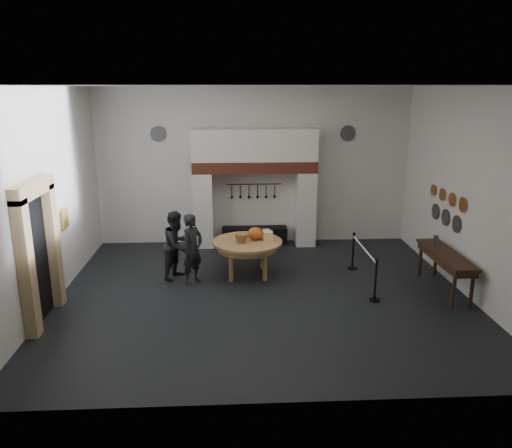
{
  "coord_description": "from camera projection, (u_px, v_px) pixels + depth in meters",
  "views": [
    {
      "loc": [
        -0.71,
        -10.33,
        4.48
      ],
      "look_at": [
        -0.1,
        1.01,
        1.35
      ],
      "focal_mm": 35.0,
      "sensor_mm": 36.0,
      "label": 1
    }
  ],
  "objects": [
    {
      "name": "chimney_hood",
      "position": [
        255.0,
        145.0,
        13.91
      ],
      "size": [
        3.5,
        0.7,
        0.9
      ],
      "primitive_type": "cube",
      "color": "silver",
      "rests_on": "hearth_brick_band"
    },
    {
      "name": "barrier_rope",
      "position": [
        364.0,
        249.0,
        11.55
      ],
      "size": [
        0.04,
        2.0,
        0.04
      ],
      "primitive_type": "cylinder",
      "rotation": [
        1.57,
        0.0,
        0.0
      ],
      "color": "white",
      "rests_on": "barrier_post_near"
    },
    {
      "name": "pewter_plate_back_right",
      "position": [
        348.0,
        133.0,
        14.27
      ],
      "size": [
        0.44,
        0.03,
        0.44
      ],
      "primitive_type": "cylinder",
      "rotation": [
        1.57,
        0.0,
        0.0
      ],
      "color": "#4C4C51",
      "rests_on": "wall_back"
    },
    {
      "name": "wall_back",
      "position": [
        254.0,
        167.0,
        14.42
      ],
      "size": [
        9.0,
        0.02,
        4.5
      ],
      "primitive_type": "cube",
      "color": "silver",
      "rests_on": "floor"
    },
    {
      "name": "door_recess",
      "position": [
        36.0,
        260.0,
        9.64
      ],
      "size": [
        0.04,
        1.1,
        2.5
      ],
      "primitive_type": "cube",
      "color": "black",
      "rests_on": "floor"
    },
    {
      "name": "wall_plaque",
      "position": [
        65.0,
        219.0,
        11.28
      ],
      "size": [
        0.05,
        0.34,
        0.44
      ],
      "primitive_type": "cube",
      "color": "gold",
      "rests_on": "wall_left"
    },
    {
      "name": "floor",
      "position": [
        263.0,
        294.0,
        11.17
      ],
      "size": [
        9.0,
        8.0,
        0.02
      ],
      "primitive_type": "cube",
      "color": "black",
      "rests_on": "ground"
    },
    {
      "name": "bread_loaf",
      "position": [
        243.0,
        234.0,
        12.4
      ],
      "size": [
        0.31,
        0.18,
        0.13
      ],
      "primitive_type": "ellipsoid",
      "color": "#A9723C",
      "rests_on": "work_table"
    },
    {
      "name": "door_jamb_far",
      "position": [
        53.0,
        246.0,
        10.31
      ],
      "size": [
        0.22,
        0.3,
        2.6
      ],
      "primitive_type": "cube",
      "color": "tan",
      "rests_on": "floor"
    },
    {
      "name": "pewter_plate_left",
      "position": [
        456.0,
        224.0,
        11.4
      ],
      "size": [
        0.03,
        0.4,
        0.4
      ],
      "primitive_type": "cylinder",
      "rotation": [
        0.0,
        1.57,
        0.0
      ],
      "color": "#4C4C51",
      "rests_on": "wall_right"
    },
    {
      "name": "copper_pan_c",
      "position": [
        442.0,
        194.0,
        12.13
      ],
      "size": [
        0.03,
        0.3,
        0.3
      ],
      "primitive_type": "cylinder",
      "rotation": [
        0.0,
        1.57,
        0.0
      ],
      "color": "#C6662D",
      "rests_on": "wall_right"
    },
    {
      "name": "cheese_block_small",
      "position": [
        266.0,
        234.0,
        12.32
      ],
      "size": [
        0.18,
        0.18,
        0.2
      ],
      "primitive_type": "cube",
      "color": "#D9C082",
      "rests_on": "work_table"
    },
    {
      "name": "side_table",
      "position": [
        446.0,
        254.0,
        11.13
      ],
      "size": [
        0.55,
        2.2,
        0.06
      ],
      "primitive_type": "cube",
      "color": "#392215",
      "rests_on": "floor"
    },
    {
      "name": "work_table",
      "position": [
        247.0,
        242.0,
        12.09
      ],
      "size": [
        2.06,
        2.06,
        0.07
      ],
      "primitive_type": "cylinder",
      "rotation": [
        0.0,
        0.0,
        0.25
      ],
      "color": "tan",
      "rests_on": "floor"
    },
    {
      "name": "cheese_block_big",
      "position": [
        268.0,
        236.0,
        12.03
      ],
      "size": [
        0.22,
        0.22,
        0.24
      ],
      "primitive_type": "cube",
      "color": "#E7DF8A",
      "rests_on": "work_table"
    },
    {
      "name": "door_jamb_near",
      "position": [
        27.0,
        270.0,
        8.96
      ],
      "size": [
        0.22,
        0.3,
        2.6
      ],
      "primitive_type": "cube",
      "color": "tan",
      "rests_on": "floor"
    },
    {
      "name": "copper_pan_b",
      "position": [
        452.0,
        199.0,
        11.6
      ],
      "size": [
        0.03,
        0.32,
        0.32
      ],
      "primitive_type": "cylinder",
      "rotation": [
        0.0,
        1.57,
        0.0
      ],
      "color": "#C6662D",
      "rests_on": "wall_right"
    },
    {
      "name": "hearth_brick_band",
      "position": [
        255.0,
        166.0,
        14.07
      ],
      "size": [
        3.5,
        0.72,
        0.32
      ],
      "primitive_type": "cube",
      "color": "#9E442B",
      "rests_on": "chimney_pier_left"
    },
    {
      "name": "pewter_plate_mid",
      "position": [
        445.0,
        217.0,
        11.97
      ],
      "size": [
        0.03,
        0.4,
        0.4
      ],
      "primitive_type": "cylinder",
      "rotation": [
        0.0,
        1.57,
        0.0
      ],
      "color": "#4C4C51",
      "rests_on": "wall_right"
    },
    {
      "name": "utensil_rail",
      "position": [
        254.0,
        184.0,
        14.48
      ],
      "size": [
        1.6,
        0.02,
        0.02
      ],
      "primitive_type": "cylinder",
      "rotation": [
        0.0,
        1.57,
        0.0
      ],
      "color": "black",
      "rests_on": "wall_back"
    },
    {
      "name": "copper_pan_d",
      "position": [
        433.0,
        190.0,
        12.66
      ],
      "size": [
        0.03,
        0.28,
        0.28
      ],
      "primitive_type": "cylinder",
      "rotation": [
        0.0,
        1.57,
        0.0
      ],
      "color": "#C6662D",
      "rests_on": "wall_right"
    },
    {
      "name": "wall_left",
      "position": [
        47.0,
        198.0,
        10.34
      ],
      "size": [
        0.02,
        8.0,
        4.5
      ],
      "primitive_type": "cube",
      "color": "silver",
      "rests_on": "floor"
    },
    {
      "name": "wall_right",
      "position": [
        470.0,
        193.0,
        10.8
      ],
      "size": [
        0.02,
        8.0,
        4.5
      ],
      "primitive_type": "cube",
      "color": "silver",
      "rests_on": "floor"
    },
    {
      "name": "iron_range",
      "position": [
        254.0,
        236.0,
        14.68
      ],
      "size": [
        1.9,
        0.45,
        0.5
      ],
      "primitive_type": "cube",
      "color": "black",
      "rests_on": "floor"
    },
    {
      "name": "door_lintel",
      "position": [
        32.0,
        189.0,
        9.28
      ],
      "size": [
        0.22,
        1.7,
        0.3
      ],
      "primitive_type": "cube",
      "color": "tan",
      "rests_on": "door_jamb_near"
    },
    {
      "name": "ceiling",
      "position": [
        264.0,
        86.0,
        9.97
      ],
      "size": [
        9.0,
        8.0,
        0.02
      ],
      "primitive_type": "cube",
      "color": "silver",
      "rests_on": "wall_back"
    },
    {
      "name": "barrier_post_far",
      "position": [
        353.0,
        252.0,
        12.62
      ],
      "size": [
        0.05,
        0.05,
        0.9
      ],
      "primitive_type": "cylinder",
      "color": "black",
      "rests_on": "floor"
    },
    {
      "name": "chimney_pier_left",
      "position": [
        203.0,
        210.0,
        14.32
      ],
      "size": [
        0.55,
        0.7,
        2.15
      ],
      "primitive_type": "cube",
      "color": "silver",
      "rests_on": "floor"
    },
    {
      "name": "pewter_plate_back_left",
      "position": [
        158.0,
        134.0,
        13.99
      ],
      "size": [
        0.44,
        0.03,
        0.44
      ],
      "primitive_type": "cylinder",
      "rotation": [
        1.57,
        0.0,
        0.0
      ],
      "color": "#4C4C51",
      "rests_on": "wall_back"
    },
    {
      "name": "wall_front",
      "position": [
        283.0,
        258.0,
        6.72
      ],
      "size": [
        9.0,
        0.02,
        4.5
      ],
      "primitive_type": "cube",
      "color": "silver",
      "rests_on": "floor"
    },
    {
      "name": "copper_pan_a",
      "position": [
        463.0,
        205.0,
        11.07
      ],
      "size": [
        0.03,
        0.34,
        0.34
      ],
      "primitive_type": "cylinder",
      "rotation": [
        0.0,
        1.57,
        0.0
      ],
      "color": "#C6662D",
      "rests_on": "wall_right"
    },
    {
      "name": "chimney_pier_right",
      "position": [
        305.0,
        208.0,
        14.47
      ],
      "size": [
        0.55,
        0.7,
        2.15
      ],
      "primitive_type": "cube",
      "color": "silver",
      "rests_on": "floor"
    },
    {
      "name": "pewter_jug",
      "position": [
        436.0,
        240.0,
        11.67
      ],
      "size": [
        0.12,
        0.12,
        0.22
      ],
      "primitive_type": "cylinder",
      "color": "#48484D",
      "rests_on": "side_table"
    },
    {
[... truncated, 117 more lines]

